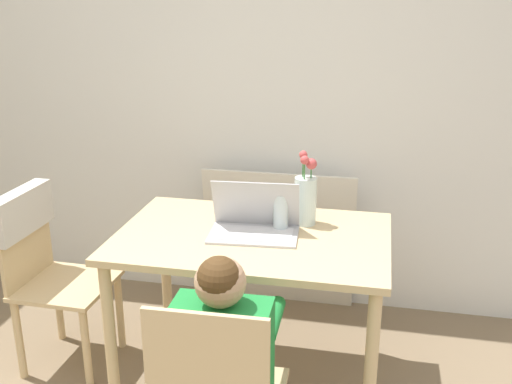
{
  "coord_description": "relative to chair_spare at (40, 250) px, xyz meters",
  "views": [
    {
      "loc": [
        0.69,
        -0.93,
        1.72
      ],
      "look_at": [
        0.2,
        1.41,
        0.91
      ],
      "focal_mm": 42.0,
      "sensor_mm": 36.0,
      "label": 1
    }
  ],
  "objects": [
    {
      "name": "chair_spare",
      "position": [
        0.0,
        0.0,
        0.0
      ],
      "size": [
        0.44,
        0.41,
        0.86
      ],
      "rotation": [
        0.0,
        0.0,
        1.55
      ],
      "color": "#D6B784",
      "rests_on": "ground_plane"
    },
    {
      "name": "dining_table",
      "position": [
        1.0,
        0.03,
        0.06
      ],
      "size": [
        1.16,
        0.76,
        0.73
      ],
      "color": "#D6B784",
      "rests_on": "ground_plane"
    },
    {
      "name": "laptop",
      "position": [
        1.01,
        0.05,
        0.21
      ],
      "size": [
        0.39,
        0.27,
        0.23
      ],
      "rotation": [
        0.0,
        0.0,
        0.08
      ],
      "color": "#B2B2B7",
      "rests_on": "dining_table"
    },
    {
      "name": "person_seated",
      "position": [
        1.05,
        -0.59,
        0.01
      ],
      "size": [
        0.34,
        0.43,
        0.95
      ],
      "rotation": [
        0.0,
        0.0,
        3.17
      ],
      "color": "#1E8438",
      "rests_on": "ground_plane"
    },
    {
      "name": "cardboard_panel",
      "position": [
        0.99,
        0.77,
        -0.18
      ],
      "size": [
        0.84,
        0.13,
        0.8
      ],
      "color": "silver",
      "rests_on": "ground_plane"
    },
    {
      "name": "flower_vase",
      "position": [
        1.21,
        0.2,
        0.28
      ],
      "size": [
        0.1,
        0.1,
        0.33
      ],
      "color": "silver",
      "rests_on": "dining_table"
    },
    {
      "name": "water_bottle",
      "position": [
        1.11,
        0.11,
        0.24
      ],
      "size": [
        0.06,
        0.06,
        0.18
      ],
      "color": "silver",
      "rests_on": "dining_table"
    },
    {
      "name": "wall_back",
      "position": [
        0.81,
        0.88,
        0.67
      ],
      "size": [
        6.4,
        0.05,
        2.5
      ],
      "color": "white",
      "rests_on": "ground_plane"
    }
  ]
}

